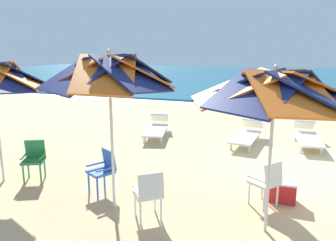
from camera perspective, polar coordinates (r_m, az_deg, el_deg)
The scene contains 13 objects.
ground_plane at distance 8.17m, azimuth 23.78°, elevation -8.91°, with size 80.00×80.00×0.00m, color #D3B784.
sea at distance 35.18m, azimuth 21.01°, elevation 6.95°, with size 80.00×36.00×0.10m, color #19607F.
surf_foam at distance 17.01m, azimuth 21.88°, elevation 1.90°, with size 80.00×0.70×0.01m, color white.
beach_umbrella_0 at distance 4.97m, azimuth 18.01°, elevation 5.23°, with size 2.49×2.49×2.59m.
plastic_chair_0 at distance 6.24m, azimuth 16.80°, elevation -9.97°, with size 0.63×0.62×0.87m.
beach_umbrella_1 at distance 5.56m, azimuth -10.11°, elevation 8.03°, with size 2.31×2.31×2.80m.
plastic_chair_1 at distance 6.69m, azimuth -11.12°, elevation -8.13°, with size 0.60×0.62×0.87m.
plastic_chair_2 at distance 5.56m, azimuth -3.33°, elevation -12.27°, with size 0.63×0.63×0.87m.
plastic_chair_5 at distance 7.77m, azimuth -22.19°, elevation -5.94°, with size 0.59×0.61×0.87m.
sun_lounger_1 at distance 10.59m, azimuth 22.98°, elevation -2.51°, with size 0.82×2.19×0.62m.
sun_lounger_2 at distance 10.23m, azimuth 13.50°, elevation -2.36°, with size 0.83×2.20×0.62m.
sun_lounger_3 at distance 10.79m, azimuth -2.01°, elevation -1.27°, with size 1.12×2.23×0.62m.
cooler_box at distance 6.66m, azimuth 19.22°, elevation -11.46°, with size 0.50×0.34×0.40m.
Camera 1 is at (-0.71, -7.64, 2.80)m, focal length 35.17 mm.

